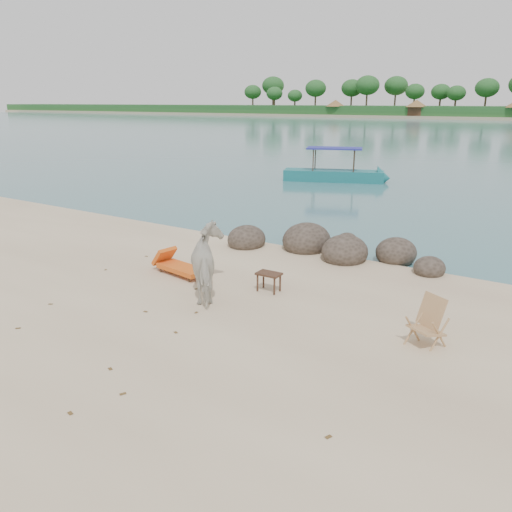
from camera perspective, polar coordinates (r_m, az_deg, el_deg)
The scene contains 7 objects.
boulders at distance 14.71m, azimuth 7.86°, elevation 1.07°, with size 6.37×2.86×1.07m.
cow at distance 11.21m, azimuth -5.25°, elevation -0.90°, with size 0.85×1.87×1.58m, color beige.
side_table at distance 11.60m, azimuth 1.48°, elevation -3.15°, with size 0.56×0.36×0.45m, color #321F14, non-canonical shape.
lounge_chair at distance 12.82m, azimuth -8.50°, elevation -1.17°, with size 1.72×0.60×0.52m, color #E6551B, non-canonical shape.
deck_chair at distance 9.53m, azimuth 18.93°, elevation -7.44°, with size 0.56×0.62×0.88m, color tan, non-canonical shape.
boat_near at distance 28.71m, azimuth 8.94°, elevation 11.53°, with size 6.19×1.39×3.02m, color #17666B, non-canonical shape.
dead_leaves at distance 10.32m, azimuth -16.04°, elevation -7.86°, with size 7.98×6.47×0.00m.
Camera 1 is at (6.15, -6.84, 4.27)m, focal length 35.00 mm.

